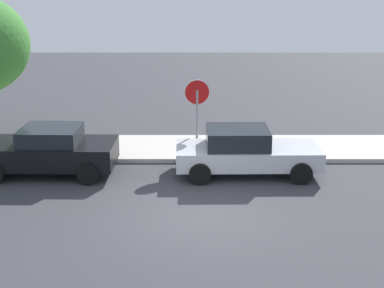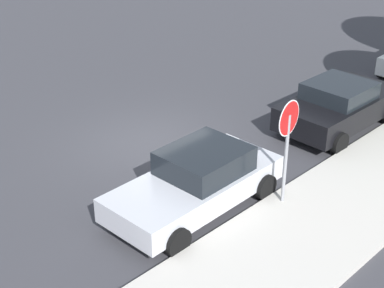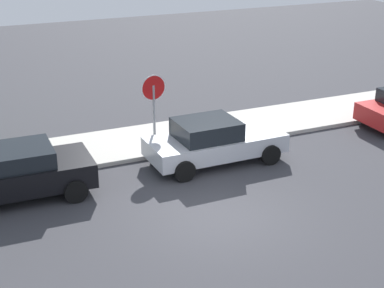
% 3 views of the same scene
% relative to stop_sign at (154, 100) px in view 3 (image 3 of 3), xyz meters
% --- Properties ---
extents(ground_plane, '(60.00, 60.00, 0.00)m').
position_rel_stop_sign_xyz_m(ground_plane, '(0.03, -4.53, -1.84)').
color(ground_plane, '#38383D').
extents(sidewalk_curb, '(32.00, 2.84, 0.14)m').
position_rel_stop_sign_xyz_m(sidewalk_curb, '(0.03, 1.06, -1.77)').
color(sidewalk_curb, beige).
rests_on(sidewalk_curb, ground_plane).
extents(stop_sign, '(0.82, 0.10, 2.66)m').
position_rel_stop_sign_xyz_m(stop_sign, '(0.00, 0.00, 0.00)').
color(stop_sign, gray).
rests_on(stop_sign, ground_plane).
extents(parked_car_silver, '(4.34, 2.06, 1.43)m').
position_rel_stop_sign_xyz_m(parked_car_silver, '(1.44, -1.36, -1.13)').
color(parked_car_silver, silver).
rests_on(parked_car_silver, ground_plane).
extents(parked_car_black, '(4.11, 2.15, 1.46)m').
position_rel_stop_sign_xyz_m(parked_car_black, '(-4.51, -1.34, -1.10)').
color(parked_car_black, black).
rests_on(parked_car_black, ground_plane).
extents(fire_hydrant, '(0.30, 0.22, 0.72)m').
position_rel_stop_sign_xyz_m(fire_hydrant, '(8.79, 0.00, -1.48)').
color(fire_hydrant, red).
rests_on(fire_hydrant, ground_plane).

